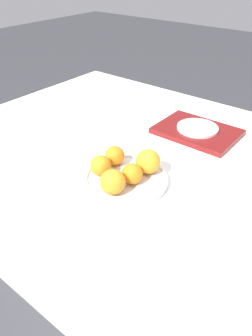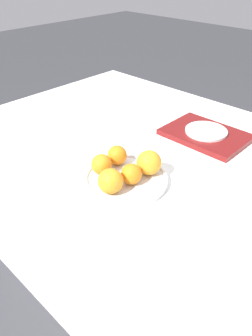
{
  "view_description": "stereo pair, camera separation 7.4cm",
  "coord_description": "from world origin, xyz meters",
  "px_view_note": "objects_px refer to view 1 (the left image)",
  "views": [
    {
      "loc": [
        0.52,
        -0.9,
        1.36
      ],
      "look_at": [
        0.02,
        -0.27,
        0.82
      ],
      "focal_mm": 35.0,
      "sensor_mm": 36.0,
      "label": 1
    },
    {
      "loc": [
        0.58,
        -0.85,
        1.36
      ],
      "look_at": [
        0.02,
        -0.27,
        0.82
      ],
      "focal_mm": 35.0,
      "sensor_mm": 36.0,
      "label": 2
    }
  ],
  "objects_px": {
    "orange_1": "(101,166)",
    "orange_3": "(115,156)",
    "side_plate": "(198,128)",
    "orange_2": "(148,162)",
    "fruit_platter": "(126,179)",
    "orange_0": "(132,174)",
    "serving_tray": "(197,131)",
    "napkin": "(109,92)",
    "orange_4": "(113,182)"
  },
  "relations": [
    {
      "from": "orange_4",
      "to": "orange_3",
      "type": "bearing_deg",
      "value": 127.93
    },
    {
      "from": "orange_4",
      "to": "side_plate",
      "type": "bearing_deg",
      "value": 89.54
    },
    {
      "from": "orange_1",
      "to": "side_plate",
      "type": "relative_size",
      "value": 0.41
    },
    {
      "from": "orange_4",
      "to": "serving_tray",
      "type": "relative_size",
      "value": 0.24
    },
    {
      "from": "fruit_platter",
      "to": "orange_4",
      "type": "distance_m",
      "value": 0.09
    },
    {
      "from": "orange_0",
      "to": "napkin",
      "type": "distance_m",
      "value": 0.77
    },
    {
      "from": "orange_0",
      "to": "orange_3",
      "type": "height_order",
      "value": "same"
    },
    {
      "from": "fruit_platter",
      "to": "serving_tray",
      "type": "height_order",
      "value": "fruit_platter"
    },
    {
      "from": "serving_tray",
      "to": "napkin",
      "type": "bearing_deg",
      "value": 167.72
    },
    {
      "from": "fruit_platter",
      "to": "napkin",
      "type": "distance_m",
      "value": 0.75
    },
    {
      "from": "orange_2",
      "to": "orange_4",
      "type": "distance_m",
      "value": 0.14
    },
    {
      "from": "orange_3",
      "to": "orange_2",
      "type": "bearing_deg",
      "value": 14.56
    },
    {
      "from": "orange_3",
      "to": "side_plate",
      "type": "height_order",
      "value": "orange_3"
    },
    {
      "from": "orange_2",
      "to": "orange_1",
      "type": "bearing_deg",
      "value": -136.43
    },
    {
      "from": "orange_0",
      "to": "orange_1",
      "type": "bearing_deg",
      "value": -165.66
    },
    {
      "from": "orange_1",
      "to": "napkin",
      "type": "relative_size",
      "value": 0.54
    },
    {
      "from": "orange_1",
      "to": "orange_2",
      "type": "height_order",
      "value": "orange_2"
    },
    {
      "from": "orange_4",
      "to": "napkin",
      "type": "bearing_deg",
      "value": 131.84
    },
    {
      "from": "orange_0",
      "to": "side_plate",
      "type": "distance_m",
      "value": 0.42
    },
    {
      "from": "side_plate",
      "to": "napkin",
      "type": "xyz_separation_m",
      "value": [
        -0.55,
        0.12,
        -0.02
      ]
    },
    {
      "from": "orange_4",
      "to": "side_plate",
      "type": "relative_size",
      "value": 0.47
    },
    {
      "from": "fruit_platter",
      "to": "orange_3",
      "type": "relative_size",
      "value": 4.08
    },
    {
      "from": "orange_1",
      "to": "orange_4",
      "type": "distance_m",
      "value": 0.1
    },
    {
      "from": "side_plate",
      "to": "orange_3",
      "type": "bearing_deg",
      "value": -104.18
    },
    {
      "from": "fruit_platter",
      "to": "orange_1",
      "type": "relative_size",
      "value": 4.02
    },
    {
      "from": "napkin",
      "to": "orange_2",
      "type": "bearing_deg",
      "value": -39.57
    },
    {
      "from": "serving_tray",
      "to": "side_plate",
      "type": "bearing_deg",
      "value": 0.0
    },
    {
      "from": "orange_3",
      "to": "orange_1",
      "type": "bearing_deg",
      "value": -86.79
    },
    {
      "from": "orange_1",
      "to": "side_plate",
      "type": "distance_m",
      "value": 0.45
    },
    {
      "from": "orange_0",
      "to": "orange_4",
      "type": "distance_m",
      "value": 0.07
    },
    {
      "from": "orange_2",
      "to": "orange_3",
      "type": "relative_size",
      "value": 1.22
    },
    {
      "from": "orange_1",
      "to": "orange_3",
      "type": "xyz_separation_m",
      "value": [
        -0.0,
        0.07,
        -0.0
      ]
    },
    {
      "from": "orange_3",
      "to": "serving_tray",
      "type": "height_order",
      "value": "orange_3"
    },
    {
      "from": "serving_tray",
      "to": "napkin",
      "type": "distance_m",
      "value": 0.56
    },
    {
      "from": "orange_1",
      "to": "napkin",
      "type": "xyz_separation_m",
      "value": [
        -0.46,
        0.56,
        -0.04
      ]
    },
    {
      "from": "fruit_platter",
      "to": "side_plate",
      "type": "bearing_deg",
      "value": 87.36
    },
    {
      "from": "fruit_platter",
      "to": "napkin",
      "type": "xyz_separation_m",
      "value": [
        -0.53,
        0.53,
        -0.01
      ]
    },
    {
      "from": "orange_2",
      "to": "napkin",
      "type": "bearing_deg",
      "value": 140.43
    },
    {
      "from": "orange_1",
      "to": "orange_4",
      "type": "relative_size",
      "value": 0.88
    },
    {
      "from": "orange_2",
      "to": "side_plate",
      "type": "height_order",
      "value": "orange_2"
    },
    {
      "from": "orange_0",
      "to": "napkin",
      "type": "bearing_deg",
      "value": 136.06
    },
    {
      "from": "orange_0",
      "to": "orange_1",
      "type": "distance_m",
      "value": 0.1
    },
    {
      "from": "fruit_platter",
      "to": "napkin",
      "type": "bearing_deg",
      "value": 134.95
    },
    {
      "from": "orange_4",
      "to": "side_plate",
      "type": "distance_m",
      "value": 0.49
    },
    {
      "from": "orange_4",
      "to": "serving_tray",
      "type": "height_order",
      "value": "orange_4"
    },
    {
      "from": "orange_1",
      "to": "side_plate",
      "type": "bearing_deg",
      "value": 78.5
    },
    {
      "from": "orange_0",
      "to": "serving_tray",
      "type": "height_order",
      "value": "orange_0"
    },
    {
      "from": "fruit_platter",
      "to": "side_plate",
      "type": "height_order",
      "value": "side_plate"
    },
    {
      "from": "orange_0",
      "to": "napkin",
      "type": "relative_size",
      "value": 0.53
    },
    {
      "from": "orange_2",
      "to": "orange_4",
      "type": "height_order",
      "value": "orange_2"
    }
  ]
}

